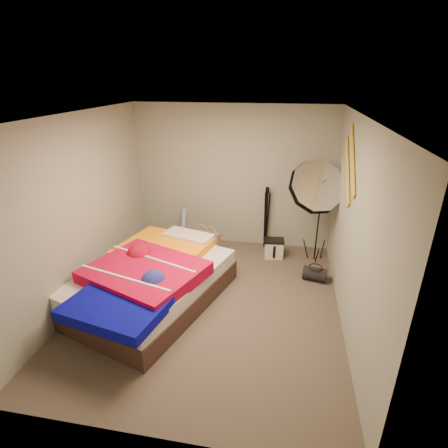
% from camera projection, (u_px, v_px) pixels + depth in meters
% --- Properties ---
extents(floor, '(4.00, 4.00, 0.00)m').
position_uv_depth(floor, '(209.00, 303.00, 4.85)').
color(floor, brown).
rests_on(floor, ground).
extents(ceiling, '(4.00, 4.00, 0.00)m').
position_uv_depth(ceiling, '(206.00, 116.00, 3.87)').
color(ceiling, silver).
rests_on(ceiling, wall_back).
extents(wall_back, '(3.50, 0.00, 3.50)m').
position_uv_depth(wall_back, '(232.00, 177.00, 6.17)').
color(wall_back, gray).
rests_on(wall_back, floor).
extents(wall_front, '(3.50, 0.00, 3.50)m').
position_uv_depth(wall_front, '(148.00, 323.00, 2.55)').
color(wall_front, gray).
rests_on(wall_front, floor).
extents(wall_left, '(0.00, 4.00, 4.00)m').
position_uv_depth(wall_left, '(79.00, 211.00, 4.65)').
color(wall_left, gray).
rests_on(wall_left, floor).
extents(wall_right, '(0.00, 4.00, 4.00)m').
position_uv_depth(wall_right, '(354.00, 230.00, 4.08)').
color(wall_right, gray).
rests_on(wall_right, floor).
extents(tote_bag, '(0.44, 0.29, 0.42)m').
position_uv_depth(tote_bag, '(208.00, 243.00, 6.11)').
color(tote_bag, tan).
rests_on(tote_bag, floor).
extents(wrapping_roll, '(0.13, 0.21, 0.68)m').
position_uv_depth(wrapping_roll, '(183.00, 227.00, 6.45)').
color(wrapping_roll, '#468DBE').
rests_on(wrapping_roll, floor).
extents(camera_case, '(0.33, 0.25, 0.31)m').
position_uv_depth(camera_case, '(274.00, 249.00, 6.02)').
color(camera_case, beige).
rests_on(camera_case, floor).
extents(duffel_bag, '(0.38, 0.28, 0.21)m').
position_uv_depth(duffel_bag, '(315.00, 274.00, 5.36)').
color(duffel_bag, black).
rests_on(duffel_bag, floor).
extents(wall_stripe_upper, '(0.02, 0.91, 0.78)m').
position_uv_depth(wall_stripe_upper, '(353.00, 159.00, 4.35)').
color(wall_stripe_upper, gold).
rests_on(wall_stripe_upper, wall_right).
extents(wall_stripe_lower, '(0.02, 0.91, 0.78)m').
position_uv_depth(wall_stripe_lower, '(348.00, 170.00, 4.65)').
color(wall_stripe_lower, gold).
rests_on(wall_stripe_lower, wall_right).
extents(bed, '(2.14, 2.67, 0.65)m').
position_uv_depth(bed, '(151.00, 281.00, 4.78)').
color(bed, '#3F2923').
rests_on(bed, floor).
extents(photo_umbrella, '(0.99, 0.82, 1.84)m').
position_uv_depth(photo_umbrella, '(316.00, 188.00, 5.38)').
color(photo_umbrella, black).
rests_on(photo_umbrella, floor).
extents(camera_tripod, '(0.07, 0.07, 1.14)m').
position_uv_depth(camera_tripod, '(266.00, 214.00, 6.19)').
color(camera_tripod, black).
rests_on(camera_tripod, floor).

